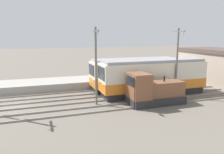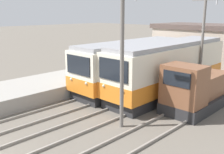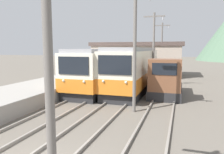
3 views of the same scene
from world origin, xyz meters
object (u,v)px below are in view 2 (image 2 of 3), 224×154
commuter_train_left (132,67)px  shunting_locomotive (196,90)px  catenary_mast_far (202,41)px  commuter_train_center (169,70)px  catenary_mast_mid (122,54)px

commuter_train_left → shunting_locomotive: commuter_train_left is taller
shunting_locomotive → catenary_mast_far: bearing=113.1°
commuter_train_center → catenary_mast_far: (1.51, 1.82, 2.09)m
shunting_locomotive → catenary_mast_far: (-1.49, 3.50, 2.65)m
commuter_train_left → catenary_mast_far: bearing=32.1°
shunting_locomotive → catenary_mast_far: catenary_mast_far is taller
catenary_mast_far → shunting_locomotive: bearing=-66.9°
catenary_mast_far → commuter_train_left: bearing=-147.9°
commuter_train_left → shunting_locomotive: bearing=-7.8°
commuter_train_center → shunting_locomotive: 3.48m
commuter_train_left → catenary_mast_far: catenary_mast_far is taller
shunting_locomotive → catenary_mast_mid: (-1.49, -5.09, 2.65)m
catenary_mast_mid → commuter_train_center: bearing=102.6°
commuter_train_left → commuter_train_center: commuter_train_center is taller
shunting_locomotive → catenary_mast_mid: size_ratio=0.75×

